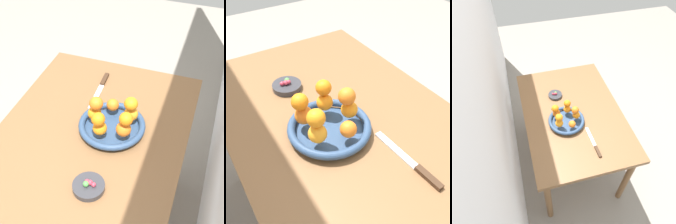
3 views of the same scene
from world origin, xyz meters
The scene contains 18 objects.
ground_plane centered at (0.00, 0.00, 0.00)m, with size 6.00×6.00×0.00m, color gray.
dining_table centered at (0.00, 0.00, 0.65)m, with size 1.10×0.76×0.74m.
fruit_bowl centered at (-0.09, 0.07, 0.76)m, with size 0.27×0.27×0.04m.
candy_dish centered at (0.21, 0.09, 0.75)m, with size 0.11×0.11×0.02m, color #333338.
orange_0 centered at (-0.17, 0.05, 0.81)m, with size 0.05×0.05×0.05m, color orange.
orange_1 centered at (-0.09, 0.00, 0.81)m, with size 0.06×0.06×0.06m, color orange.
orange_2 centered at (-0.02, 0.05, 0.81)m, with size 0.06×0.06×0.06m, color orange.
orange_3 centered at (-0.04, 0.14, 0.81)m, with size 0.06×0.06×0.06m, color orange.
orange_4 centered at (-0.14, 0.14, 0.81)m, with size 0.06×0.06×0.06m, color orange.
orange_5 centered at (-0.01, 0.05, 0.86)m, with size 0.05×0.05×0.05m, color orange.
orange_6 centered at (-0.04, 0.15, 0.87)m, with size 0.05×0.05×0.05m, color orange.
orange_7 centered at (-0.09, 0.01, 0.86)m, with size 0.06×0.06×0.06m, color orange.
orange_8 centered at (-0.13, 0.14, 0.87)m, with size 0.06×0.06×0.06m, color orange.
candy_ball_0 centered at (0.20, 0.08, 0.77)m, with size 0.02×0.02×0.02m, color #C6384C.
candy_ball_1 centered at (0.21, 0.11, 0.77)m, with size 0.02×0.02×0.02m, color #C6384C.
candy_ball_2 centered at (0.21, 0.09, 0.77)m, with size 0.02×0.02×0.02m, color #4C9947.
candy_ball_3 centered at (0.20, 0.10, 0.77)m, with size 0.02×0.02×0.02m, color #C6384C.
knife centered at (-0.33, -0.06, 0.75)m, with size 0.26×0.03×0.01m.
Camera 2 is at (-0.66, 0.39, 1.39)m, focal length 45.00 mm.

